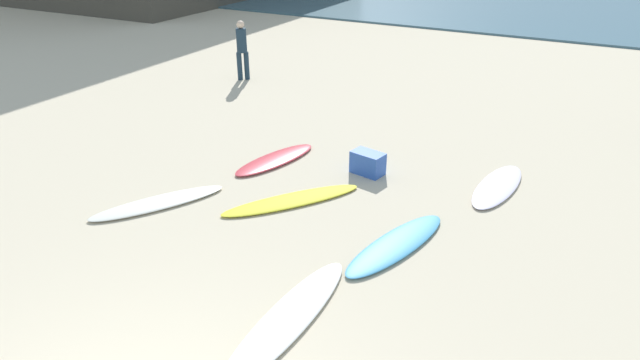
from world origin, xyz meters
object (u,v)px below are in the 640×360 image
surfboard_6 (292,200)px  beachgoer_near (242,48)px  surfboard_1 (288,318)px  surfboard_5 (158,203)px  surfboard_2 (498,186)px  surfboard_4 (396,244)px  surfboard_0 (275,159)px  beach_cooler (368,163)px

surfboard_6 → beachgoer_near: bearing=168.6°
surfboard_1 → surfboard_5: size_ratio=1.14×
surfboard_2 → beachgoer_near: size_ratio=1.19×
surfboard_4 → surfboard_5: (-3.83, -0.73, -0.00)m
surfboard_0 → beach_cooler: 1.80m
surfboard_2 → beachgoer_near: beachgoer_near is taller
surfboard_2 → beach_cooler: bearing=-160.1°
surfboard_4 → surfboard_5: size_ratio=0.98×
surfboard_2 → surfboard_5: surfboard_5 is taller
surfboard_4 → surfboard_6: surfboard_4 is taller
surfboard_5 → surfboard_0: bearing=-77.5°
surfboard_2 → surfboard_5: 5.71m
surfboard_6 → beach_cooler: size_ratio=4.14×
beachgoer_near → beach_cooler: bearing=-81.0°
surfboard_2 → surfboard_4: size_ratio=0.91×
surfboard_1 → beach_cooler: (-0.81, 4.01, 0.17)m
surfboard_1 → beach_cooler: 4.10m
surfboard_5 → beachgoer_near: (-3.09, 6.56, 0.87)m
surfboard_0 → surfboard_5: (-0.74, -2.33, -0.00)m
surfboard_4 → beach_cooler: beach_cooler is taller
beachgoer_near → beach_cooler: 6.82m
beach_cooler → surfboard_0: bearing=-168.0°
surfboard_2 → beach_cooler: 2.28m
surfboard_6 → surfboard_5: bearing=-112.3°
surfboard_2 → beach_cooler: beach_cooler is taller
surfboard_2 → surfboard_5: size_ratio=0.89×
surfboard_4 → surfboard_6: size_ratio=0.89×
surfboard_5 → surfboard_2: bearing=-115.1°
beachgoer_near → surfboard_6: bearing=-94.1°
surfboard_0 → surfboard_5: 2.44m
surfboard_5 → beach_cooler: size_ratio=3.77×
beachgoer_near → beach_cooler: beachgoer_near is taller
surfboard_5 → surfboard_6: 2.17m
surfboard_1 → surfboard_6: 2.84m
surfboard_2 → surfboard_6: surfboard_2 is taller
beach_cooler → beachgoer_near: bearing=145.3°
beach_cooler → surfboard_1: bearing=-78.6°
beachgoer_near → surfboard_0: bearing=-94.2°
surfboard_1 → surfboard_2: size_ratio=1.28×
surfboard_2 → surfboard_6: size_ratio=0.81×
surfboard_0 → surfboard_6: surfboard_0 is taller
surfboard_4 → surfboard_6: 2.02m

